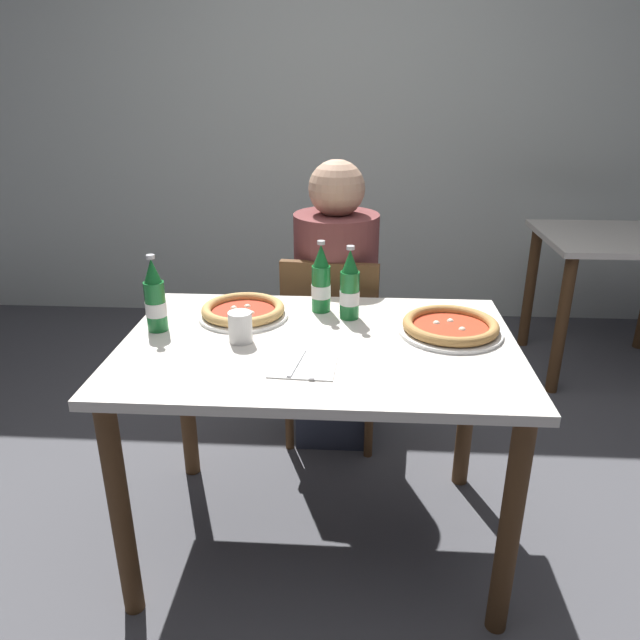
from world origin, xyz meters
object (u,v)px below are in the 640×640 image
at_px(diner_seated, 335,313).
at_px(beer_bottle_left, 155,299).
at_px(dining_table_background, 617,265).
at_px(dining_table_main, 319,375).
at_px(beer_bottle_center, 350,288).
at_px(pizza_marinara_far, 450,327).
at_px(paper_cup, 240,327).
at_px(chair_behind_table, 333,340).
at_px(beer_bottle_right, 321,282).
at_px(pizza_margherita_near, 243,311).
at_px(napkin_with_cutlery, 304,364).

height_order(diner_seated, beer_bottle_left, diner_seated).
distance_m(dining_table_background, beer_bottle_left, 2.41).
bearing_deg(dining_table_main, beer_bottle_center, 66.09).
xyz_separation_m(dining_table_background, pizza_marinara_far, (-1.06, -1.32, 0.18)).
bearing_deg(paper_cup, pizza_marinara_far, 9.20).
distance_m(chair_behind_table, dining_table_background, 1.65).
bearing_deg(dining_table_main, chair_behind_table, 88.19).
height_order(beer_bottle_left, beer_bottle_right, same).
bearing_deg(chair_behind_table, paper_cup, 74.01).
bearing_deg(beer_bottle_right, pizza_margherita_near, -163.83).
bearing_deg(dining_table_main, diner_seated, 87.66).
bearing_deg(chair_behind_table, diner_seated, -92.48).
distance_m(diner_seated, napkin_with_cutlery, 0.84).
bearing_deg(dining_table_background, beer_bottle_right, -142.10).
relative_size(dining_table_main, napkin_with_cutlery, 6.30).
relative_size(diner_seated, paper_cup, 12.73).
height_order(beer_bottle_right, paper_cup, beer_bottle_right).
bearing_deg(beer_bottle_left, diner_seated, 47.88).
distance_m(pizza_marinara_far, beer_bottle_center, 0.35).
height_order(dining_table_main, napkin_with_cutlery, napkin_with_cutlery).
bearing_deg(pizza_margherita_near, pizza_marinara_far, -8.00).
xyz_separation_m(diner_seated, beer_bottle_center, (0.06, -0.46, 0.27)).
xyz_separation_m(chair_behind_table, paper_cup, (-0.26, -0.62, 0.32)).
xyz_separation_m(beer_bottle_left, beer_bottle_center, (0.61, 0.14, 0.00)).
bearing_deg(napkin_with_cutlery, diner_seated, 85.90).
bearing_deg(pizza_marinara_far, pizza_margherita_near, 172.00).
distance_m(pizza_marinara_far, beer_bottle_left, 0.93).
bearing_deg(pizza_margherita_near, diner_seated, 58.45).
height_order(chair_behind_table, beer_bottle_left, beer_bottle_left).
bearing_deg(beer_bottle_left, dining_table_main, -6.51).
relative_size(beer_bottle_center, beer_bottle_right, 1.00).
bearing_deg(beer_bottle_center, diner_seated, 97.62).
distance_m(dining_table_background, pizza_margherita_near, 2.13).
xyz_separation_m(pizza_margherita_near, beer_bottle_center, (0.35, 0.02, 0.08)).
bearing_deg(chair_behind_table, dining_table_background, -144.88).
xyz_separation_m(chair_behind_table, diner_seated, (0.01, 0.05, 0.10)).
xyz_separation_m(diner_seated, pizza_marinara_far, (0.38, -0.57, 0.19)).
bearing_deg(napkin_with_cutlery, paper_cup, 144.04).
xyz_separation_m(dining_table_main, chair_behind_table, (0.02, 0.61, -0.15)).
distance_m(diner_seated, paper_cup, 0.76).
xyz_separation_m(pizza_marinara_far, beer_bottle_center, (-0.32, 0.11, 0.08)).
height_order(beer_bottle_center, napkin_with_cutlery, beer_bottle_center).
relative_size(diner_seated, beer_bottle_center, 4.89).
bearing_deg(beer_bottle_left, dining_table_background, 34.21).
relative_size(beer_bottle_left, beer_bottle_right, 1.00).
height_order(pizza_margherita_near, napkin_with_cutlery, pizza_margherita_near).
relative_size(pizza_margherita_near, pizza_marinara_far, 0.92).
xyz_separation_m(dining_table_main, pizza_margherita_near, (-0.27, 0.18, 0.14)).
relative_size(dining_table_main, chair_behind_table, 1.41).
height_order(beer_bottle_left, paper_cup, beer_bottle_left).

